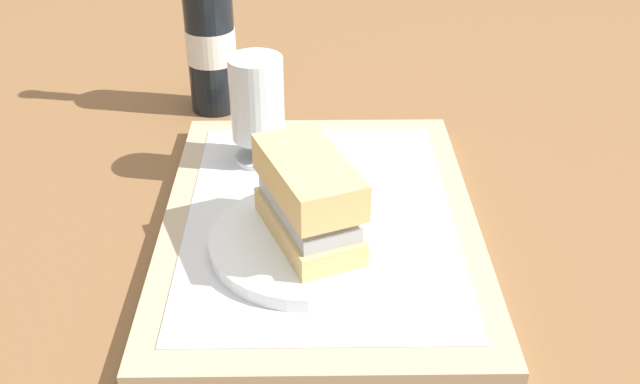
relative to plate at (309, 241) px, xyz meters
The scene contains 7 objects.
ground_plane 0.06m from the plate, 12.06° to the right, with size 3.00×3.00×0.00m, color brown.
tray 0.06m from the plate, 12.06° to the right, with size 0.44×0.32×0.02m, color tan.
placemat 0.06m from the plate, 12.06° to the right, with size 0.38×0.27×0.00m, color silver.
plate is the anchor object (origin of this frame).
sandwich 0.05m from the plate, 21.85° to the left, with size 0.14×0.11×0.08m.
beer_glass 0.19m from the plate, 18.24° to the left, with size 0.06×0.06×0.12m.
beer_bottle 0.38m from the plate, 19.85° to the left, with size 0.07×0.07×0.27m.
Camera 1 is at (-0.63, 0.01, 0.45)m, focal length 41.92 mm.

